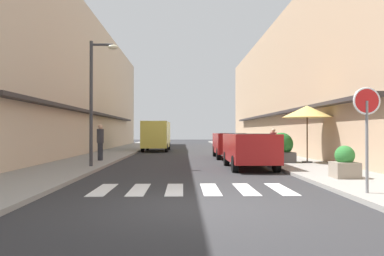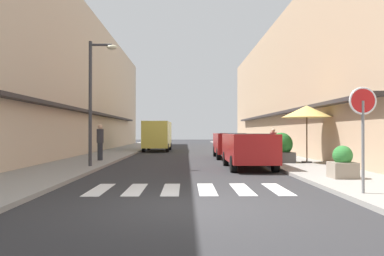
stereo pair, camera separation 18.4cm
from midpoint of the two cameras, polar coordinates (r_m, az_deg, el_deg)
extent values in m
plane|color=#2B2B2D|center=(26.22, -1.01, -3.94)|extent=(100.49, 100.49, 0.00)
cube|color=gray|center=(26.66, -11.91, -3.74)|extent=(2.93, 63.95, 0.12)
cube|color=gray|center=(26.73, 9.86, -3.74)|extent=(2.93, 63.95, 0.12)
cube|color=#C6B299|center=(29.04, -19.18, 6.12)|extent=(5.00, 43.11, 9.82)
cube|color=#332D2D|center=(28.15, -13.86, 2.01)|extent=(0.50, 30.18, 0.16)
cube|color=tan|center=(29.14, 17.06, 5.97)|extent=(5.00, 43.11, 9.69)
cube|color=#332D2D|center=(28.23, 11.77, 2.00)|extent=(0.50, 30.18, 0.16)
cube|color=silver|center=(10.60, -13.54, -8.89)|extent=(0.45, 2.20, 0.01)
cube|color=silver|center=(10.45, -8.38, -9.02)|extent=(0.45, 2.20, 0.01)
cube|color=silver|center=(10.38, -3.10, -9.09)|extent=(0.45, 2.20, 0.01)
cube|color=silver|center=(10.39, 2.21, -9.07)|extent=(0.45, 2.20, 0.01)
cube|color=silver|center=(10.49, 7.46, -8.99)|extent=(0.45, 2.20, 0.01)
cube|color=silver|center=(10.68, 12.56, -8.83)|extent=(0.45, 2.20, 0.01)
cube|color=maroon|center=(16.22, 8.16, -2.89)|extent=(1.77, 4.43, 1.13)
cube|color=black|center=(15.99, 8.29, -1.83)|extent=(1.48, 2.48, 0.56)
cylinder|color=black|center=(17.59, 4.83, -4.55)|extent=(0.22, 0.64, 0.64)
cylinder|color=black|center=(17.83, 9.93, -4.49)|extent=(0.22, 0.64, 0.64)
cylinder|color=black|center=(14.70, 6.01, -5.34)|extent=(0.22, 0.64, 0.64)
cylinder|color=black|center=(14.98, 12.08, -5.24)|extent=(0.22, 0.64, 0.64)
cube|color=maroon|center=(22.70, 5.42, -2.22)|extent=(1.79, 4.42, 1.13)
cube|color=black|center=(22.47, 5.48, -1.46)|extent=(1.49, 2.48, 0.56)
cylinder|color=black|center=(24.10, 3.16, -3.47)|extent=(0.23, 0.64, 0.64)
cylinder|color=black|center=(24.26, 6.92, -3.45)|extent=(0.23, 0.64, 0.64)
cylinder|color=black|center=(21.20, 3.71, -3.87)|extent=(0.23, 0.64, 0.64)
cylinder|color=black|center=(21.39, 7.97, -3.84)|extent=(0.23, 0.64, 0.64)
cube|color=#D8CC4C|center=(30.94, -5.46, -0.95)|extent=(2.03, 5.43, 2.03)
cube|color=black|center=(30.67, -5.49, 0.46)|extent=(1.68, 3.05, 0.56)
cylinder|color=black|center=(32.82, -6.75, -2.70)|extent=(0.23, 0.64, 0.64)
cylinder|color=black|center=(32.67, -3.62, -2.71)|extent=(0.23, 0.64, 0.64)
cylinder|color=black|center=(29.28, -7.51, -2.95)|extent=(0.23, 0.64, 0.64)
cylinder|color=black|center=(29.12, -4.00, -2.97)|extent=(0.23, 0.64, 0.64)
cylinder|color=slate|center=(9.81, 24.01, -2.57)|extent=(0.07, 0.07, 2.14)
cylinder|color=red|center=(9.83, 23.99, 3.69)|extent=(0.64, 0.03, 0.64)
torus|color=white|center=(9.83, 23.99, 3.69)|extent=(0.65, 0.05, 0.65)
cylinder|color=#38383D|center=(16.55, -15.03, 3.54)|extent=(0.14, 0.14, 5.20)
cylinder|color=#38383D|center=(16.80, -13.49, 11.93)|extent=(0.90, 0.10, 0.10)
ellipsoid|color=beige|center=(16.69, -11.95, 11.65)|extent=(0.44, 0.28, 0.20)
cylinder|color=#262626|center=(18.53, 16.44, -4.85)|extent=(0.48, 0.48, 0.06)
cylinder|color=#4C3823|center=(18.48, 16.43, -1.30)|extent=(0.06, 0.06, 2.36)
cone|color=#D8B259|center=(18.50, 16.42, 2.36)|extent=(2.31, 2.31, 0.55)
cube|color=gray|center=(12.80, 21.32, -5.82)|extent=(0.74, 0.74, 0.49)
sphere|color=#2D7533|center=(12.76, 21.31, -3.78)|extent=(0.60, 0.60, 0.60)
cube|color=#4C4C4C|center=(18.49, 12.85, -4.23)|extent=(1.10, 1.10, 0.47)
sphere|color=#236628|center=(18.46, 12.85, -2.33)|extent=(1.07, 1.07, 1.07)
cylinder|color=#282B33|center=(20.28, 11.73, -3.48)|extent=(0.26, 0.26, 0.78)
cylinder|color=maroon|center=(20.26, 11.73, -1.52)|extent=(0.34, 0.34, 0.61)
sphere|color=tan|center=(20.25, 11.72, -0.35)|extent=(0.21, 0.21, 0.21)
cylinder|color=#282B33|center=(19.72, -13.70, -3.42)|extent=(0.26, 0.26, 0.87)
cylinder|color=#333338|center=(19.69, -13.70, -1.15)|extent=(0.34, 0.34, 0.69)
sphere|color=tan|center=(19.69, -13.70, 0.20)|extent=(0.24, 0.24, 0.24)
camera|label=1|loc=(0.09, -90.25, 0.00)|focal=35.97mm
camera|label=2|loc=(0.09, 89.75, 0.00)|focal=35.97mm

